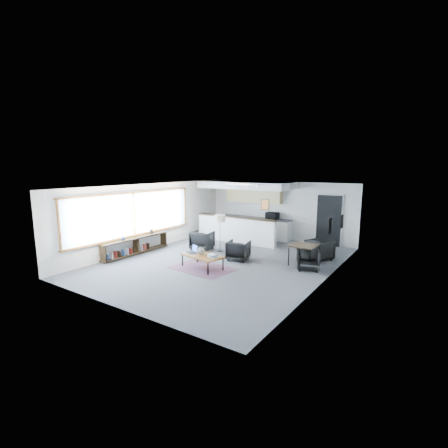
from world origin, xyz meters
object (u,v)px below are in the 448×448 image
Objects in this scene: laptop at (193,250)px; armchair_right at (238,249)px; microwave at (272,215)px; armchair_left at (202,239)px; dining_chair_near at (308,260)px; ceramic_pot at (201,251)px; floor_lamp at (220,220)px; dining_table at (304,247)px; coffee_table at (202,256)px; book_stack at (213,256)px; dining_chair_far at (319,251)px.

armchair_right is at bearing 80.65° from laptop.
armchair_left is at bearing -112.04° from microwave.
microwave is (-2.89, 3.38, 0.81)m from dining_chair_near.
floor_lamp reaches higher than ceramic_pot.
armchair_left is (-1.45, 1.95, -0.17)m from ceramic_pot.
ceramic_pot is 0.30× the size of armchair_left.
dining_chair_near is 4.52m from microwave.
armchair_left is 1.35× the size of dining_chair_near.
armchair_right is (1.95, -0.44, -0.03)m from armchair_left.
dining_chair_near is at bearing -52.71° from dining_table.
book_stack is (0.41, 0.01, 0.08)m from coffee_table.
book_stack is 3.93m from dining_chair_far.
ceramic_pot is at bearing -170.46° from dining_chair_near.
armchair_right is at bearing -161.69° from dining_table.
floor_lamp is 3.84m from dining_chair_far.
laptop is 0.41m from ceramic_pot.
microwave reaches higher than dining_table.
armchair_left is 0.57× the size of floor_lamp.
floor_lamp is 1.72× the size of dining_table.
microwave is at bearing 108.54° from dining_chair_near.
dining_chair_near is at bearing -5.50° from floor_lamp.
dining_chair_near reaches higher than coffee_table.
laptop reaches higher than coffee_table.
microwave is at bearing 75.79° from floor_lamp.
floor_lamp is at bearing -101.45° from microwave.
dining_table reaches higher than dining_chair_far.
coffee_table is 1.57m from armchair_right.
floor_lamp reaches higher than coffee_table.
armchair_left is 1.21× the size of dining_chair_far.
ceramic_pot is (-0.05, -0.00, 0.16)m from coffee_table.
book_stack is at bearing -82.58° from microwave.
dining_chair_near is at bearing 173.36° from armchair_right.
dining_chair_far is (2.83, 3.10, -0.08)m from coffee_table.
dining_table reaches higher than coffee_table.
dining_chair_far is at bearing -177.40° from armchair_left.
microwave reaches higher than ceramic_pot.
laptop reaches higher than ceramic_pot.
dining_chair_near is at bearing 50.05° from laptop.
laptop is (-0.44, 0.09, 0.11)m from coffee_table.
ceramic_pot is 0.33× the size of armchair_right.
microwave is at bearing -11.22° from dining_chair_far.
dining_chair_far is (0.27, 0.89, -0.29)m from dining_table.
dining_chair_far is (2.42, 3.09, -0.16)m from book_stack.
coffee_table is 3.39m from dining_table.
armchair_left reaches higher than book_stack.
coffee_table is at bearing -139.31° from dining_table.
ceramic_pot is at bearing -87.72° from microwave.
microwave is (0.77, 3.03, -0.13)m from floor_lamp.
laptop reaches higher than dining_chair_far.
dining_chair_far is at bearing -159.69° from armchair_right.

